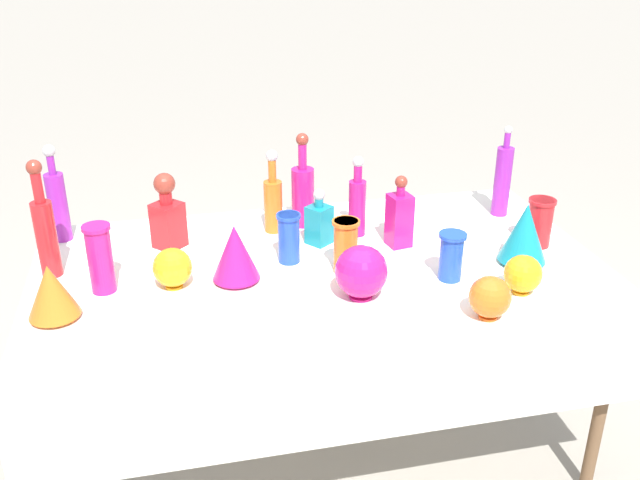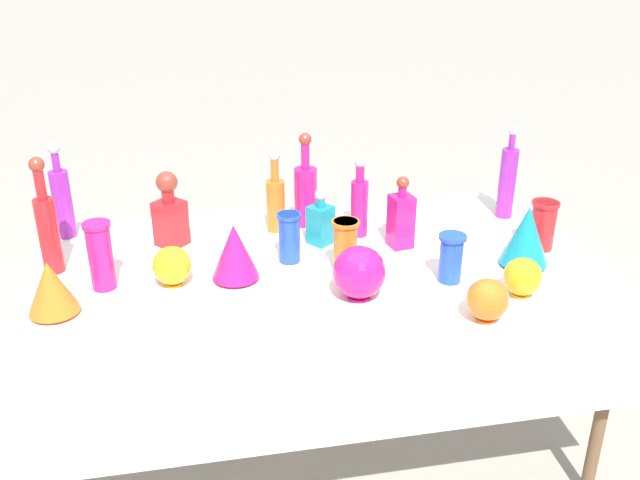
{
  "view_description": "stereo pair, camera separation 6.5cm",
  "coord_description": "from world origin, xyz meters",
  "px_view_note": "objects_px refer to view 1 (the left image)",
  "views": [
    {
      "loc": [
        -0.48,
        -2.12,
        1.88
      ],
      "look_at": [
        0.0,
        0.0,
        0.86
      ],
      "focal_mm": 40.0,
      "sensor_mm": 36.0,
      "label": 1
    },
    {
      "loc": [
        -0.41,
        -2.14,
        1.88
      ],
      "look_at": [
        0.0,
        0.0,
        0.86
      ],
      "focal_mm": 40.0,
      "sensor_mm": 36.0,
      "label": 2
    }
  ],
  "objects_px": {
    "slender_vase_4": "(540,221)",
    "round_bowl_2": "(490,297)",
    "fluted_vase_0": "(235,252)",
    "fluted_vase_1": "(51,291)",
    "fluted_vase_2": "(525,233)",
    "tall_bottle_1": "(357,203)",
    "tall_bottle_0": "(503,179)",
    "square_decanter_2": "(319,222)",
    "square_decanter_1": "(167,215)",
    "round_bowl_0": "(523,274)",
    "tall_bottle_5": "(303,192)",
    "slender_vase_2": "(289,236)",
    "square_decanter_0": "(399,217)",
    "slender_vase_3": "(451,255)",
    "slender_vase_1": "(100,257)",
    "tall_bottle_2": "(45,230)",
    "round_bowl_3": "(361,272)",
    "tall_bottle_3": "(58,202)",
    "cardboard_box_behind_left": "(164,270)",
    "round_bowl_1": "(172,268)",
    "slender_vase_0": "(346,244)",
    "tall_bottle_4": "(273,200)"
  },
  "relations": [
    {
      "from": "fluted_vase_0",
      "to": "round_bowl_2",
      "type": "bearing_deg",
      "value": -29.36
    },
    {
      "from": "square_decanter_2",
      "to": "round_bowl_2",
      "type": "distance_m",
      "value": 0.73
    },
    {
      "from": "tall_bottle_0",
      "to": "square_decanter_2",
      "type": "height_order",
      "value": "tall_bottle_0"
    },
    {
      "from": "square_decanter_2",
      "to": "round_bowl_0",
      "type": "relative_size",
      "value": 1.63
    },
    {
      "from": "tall_bottle_5",
      "to": "fluted_vase_2",
      "type": "xyz_separation_m",
      "value": [
        0.67,
        -0.49,
        -0.02
      ]
    },
    {
      "from": "round_bowl_0",
      "to": "round_bowl_1",
      "type": "xyz_separation_m",
      "value": [
        -1.08,
        0.28,
        0.0
      ]
    },
    {
      "from": "tall_bottle_5",
      "to": "slender_vase_2",
      "type": "relative_size",
      "value": 2.06
    },
    {
      "from": "slender_vase_4",
      "to": "round_bowl_3",
      "type": "bearing_deg",
      "value": -162.61
    },
    {
      "from": "tall_bottle_1",
      "to": "tall_bottle_4",
      "type": "xyz_separation_m",
      "value": [
        -0.3,
        0.1,
        -0.0
      ]
    },
    {
      "from": "tall_bottle_4",
      "to": "slender_vase_1",
      "type": "bearing_deg",
      "value": -150.56
    },
    {
      "from": "fluted_vase_2",
      "to": "square_decanter_2",
      "type": "bearing_deg",
      "value": 154.48
    },
    {
      "from": "square_decanter_1",
      "to": "slender_vase_3",
      "type": "height_order",
      "value": "square_decanter_1"
    },
    {
      "from": "tall_bottle_2",
      "to": "tall_bottle_5",
      "type": "relative_size",
      "value": 1.11
    },
    {
      "from": "square_decanter_1",
      "to": "fluted_vase_2",
      "type": "distance_m",
      "value": 1.25
    },
    {
      "from": "tall_bottle_0",
      "to": "tall_bottle_4",
      "type": "relative_size",
      "value": 1.14
    },
    {
      "from": "tall_bottle_1",
      "to": "fluted_vase_2",
      "type": "distance_m",
      "value": 0.61
    },
    {
      "from": "fluted_vase_2",
      "to": "round_bowl_0",
      "type": "xyz_separation_m",
      "value": [
        -0.1,
        -0.2,
        -0.05
      ]
    },
    {
      "from": "square_decanter_1",
      "to": "tall_bottle_4",
      "type": "bearing_deg",
      "value": 7.87
    },
    {
      "from": "fluted_vase_2",
      "to": "round_bowl_3",
      "type": "distance_m",
      "value": 0.62
    },
    {
      "from": "fluted_vase_2",
      "to": "tall_bottle_1",
      "type": "bearing_deg",
      "value": 144.35
    },
    {
      "from": "fluted_vase_1",
      "to": "square_decanter_0",
      "type": "bearing_deg",
      "value": 12.63
    },
    {
      "from": "tall_bottle_1",
      "to": "slender_vase_4",
      "type": "relative_size",
      "value": 1.72
    },
    {
      "from": "square_decanter_2",
      "to": "slender_vase_3",
      "type": "relative_size",
      "value": 1.28
    },
    {
      "from": "slender_vase_4",
      "to": "fluted_vase_1",
      "type": "xyz_separation_m",
      "value": [
        -1.66,
        -0.15,
        -0.0
      ]
    },
    {
      "from": "fluted_vase_0",
      "to": "fluted_vase_2",
      "type": "height_order",
      "value": "fluted_vase_2"
    },
    {
      "from": "tall_bottle_1",
      "to": "square_decanter_0",
      "type": "xyz_separation_m",
      "value": [
        0.12,
        -0.13,
        -0.02
      ]
    },
    {
      "from": "slender_vase_0",
      "to": "tall_bottle_5",
      "type": "bearing_deg",
      "value": 98.35
    },
    {
      "from": "tall_bottle_3",
      "to": "square_decanter_2",
      "type": "relative_size",
      "value": 1.73
    },
    {
      "from": "tall_bottle_5",
      "to": "slender_vase_4",
      "type": "bearing_deg",
      "value": -24.95
    },
    {
      "from": "fluted_vase_1",
      "to": "square_decanter_2",
      "type": "bearing_deg",
      "value": 21.05
    },
    {
      "from": "square_decanter_1",
      "to": "round_bowl_2",
      "type": "bearing_deg",
      "value": -37.99
    },
    {
      "from": "square_decanter_0",
      "to": "slender_vase_4",
      "type": "distance_m",
      "value": 0.51
    },
    {
      "from": "slender_vase_0",
      "to": "slender_vase_1",
      "type": "bearing_deg",
      "value": 177.05
    },
    {
      "from": "slender_vase_0",
      "to": "slender_vase_3",
      "type": "bearing_deg",
      "value": -21.5
    },
    {
      "from": "slender_vase_1",
      "to": "round_bowl_0",
      "type": "relative_size",
      "value": 1.77
    },
    {
      "from": "square_decanter_2",
      "to": "tall_bottle_5",
      "type": "bearing_deg",
      "value": 97.54
    },
    {
      "from": "round_bowl_0",
      "to": "square_decanter_0",
      "type": "bearing_deg",
      "value": 122.45
    },
    {
      "from": "slender_vase_3",
      "to": "fluted_vase_1",
      "type": "distance_m",
      "value": 1.25
    },
    {
      "from": "square_decanter_1",
      "to": "round_bowl_2",
      "type": "height_order",
      "value": "square_decanter_1"
    },
    {
      "from": "slender_vase_1",
      "to": "slender_vase_3",
      "type": "relative_size",
      "value": 1.39
    },
    {
      "from": "slender_vase_4",
      "to": "round_bowl_2",
      "type": "bearing_deg",
      "value": -132.16
    },
    {
      "from": "square_decanter_1",
      "to": "round_bowl_0",
      "type": "xyz_separation_m",
      "value": [
        1.08,
        -0.6,
        -0.06
      ]
    },
    {
      "from": "tall_bottle_0",
      "to": "tall_bottle_1",
      "type": "relative_size",
      "value": 1.18
    },
    {
      "from": "slender_vase_3",
      "to": "round_bowl_1",
      "type": "height_order",
      "value": "slender_vase_3"
    },
    {
      "from": "round_bowl_0",
      "to": "fluted_vase_2",
      "type": "bearing_deg",
      "value": 62.76
    },
    {
      "from": "tall_bottle_3",
      "to": "fluted_vase_1",
      "type": "xyz_separation_m",
      "value": [
        0.03,
        -0.58,
        -0.06
      ]
    },
    {
      "from": "tall_bottle_1",
      "to": "slender_vase_2",
      "type": "relative_size",
      "value": 1.73
    },
    {
      "from": "square_decanter_1",
      "to": "cardboard_box_behind_left",
      "type": "xyz_separation_m",
      "value": [
        -0.05,
        0.97,
        -0.71
      ]
    },
    {
      "from": "tall_bottle_0",
      "to": "tall_bottle_4",
      "type": "bearing_deg",
      "value": 177.61
    },
    {
      "from": "fluted_vase_0",
      "to": "fluted_vase_1",
      "type": "height_order",
      "value": "fluted_vase_0"
    }
  ]
}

